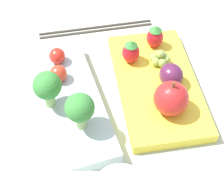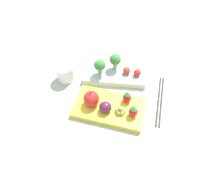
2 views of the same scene
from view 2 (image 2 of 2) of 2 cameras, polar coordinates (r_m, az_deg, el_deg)
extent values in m
plane|color=#ADB7A3|center=(0.70, 1.11, -1.57)|extent=(4.00, 4.00, 0.00)
cube|color=silver|center=(0.74, 0.69, 3.36)|extent=(0.23, 0.11, 0.02)
cube|color=yellow|center=(0.65, -0.79, -6.36)|extent=(0.24, 0.15, 0.02)
cylinder|color=#93B770|center=(0.72, -3.43, 4.15)|extent=(0.02, 0.02, 0.02)
sphere|color=#388438|center=(0.70, -3.54, 5.84)|extent=(0.04, 0.04, 0.04)
cylinder|color=#93B770|center=(0.74, 0.90, 5.72)|extent=(0.02, 0.02, 0.02)
sphere|color=#388438|center=(0.72, 0.93, 7.42)|extent=(0.04, 0.04, 0.04)
sphere|color=red|center=(0.72, 4.22, 4.28)|extent=(0.03, 0.03, 0.03)
sphere|color=red|center=(0.72, 7.24, 3.65)|extent=(0.03, 0.03, 0.03)
sphere|color=red|center=(0.63, -5.93, -3.75)|extent=(0.05, 0.05, 0.05)
cylinder|color=brown|center=(0.61, -6.14, -2.16)|extent=(0.00, 0.00, 0.01)
ellipsoid|color=red|center=(0.61, 6.10, -7.42)|extent=(0.03, 0.03, 0.04)
cone|color=#388438|center=(0.60, 6.26, -6.37)|extent=(0.02, 0.02, 0.01)
ellipsoid|color=red|center=(0.64, 4.32, -3.48)|extent=(0.03, 0.03, 0.04)
cone|color=#388438|center=(0.63, 4.43, -2.36)|extent=(0.02, 0.02, 0.01)
ellipsoid|color=#511E42|center=(0.62, -1.89, -6.18)|extent=(0.04, 0.04, 0.04)
sphere|color=#8EA84C|center=(0.63, 3.37, -7.29)|extent=(0.01, 0.01, 0.01)
sphere|color=#8EA84C|center=(0.63, 2.97, -6.58)|extent=(0.01, 0.01, 0.01)
sphere|color=#8EA84C|center=(0.63, 2.06, -6.51)|extent=(0.01, 0.01, 0.01)
sphere|color=#8EA84C|center=(0.63, 1.53, -7.13)|extent=(0.01, 0.01, 0.01)
sphere|color=#8EA84C|center=(0.62, 1.92, -7.84)|extent=(0.01, 0.01, 0.01)
sphere|color=#8EA84C|center=(0.62, 2.85, -7.92)|extent=(0.01, 0.01, 0.01)
sphere|color=#8EA84C|center=(0.62, 2.48, -6.69)|extent=(0.01, 0.01, 0.01)
cylinder|color=white|center=(0.74, -13.20, 3.66)|extent=(0.07, 0.07, 0.06)
cylinder|color=#332D28|center=(0.70, 13.96, -4.09)|extent=(0.03, 0.21, 0.01)
cylinder|color=#332D28|center=(0.70, 13.15, -3.95)|extent=(0.03, 0.21, 0.01)
camera|label=1|loc=(0.68, -37.24, 35.07)|focal=60.00mm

